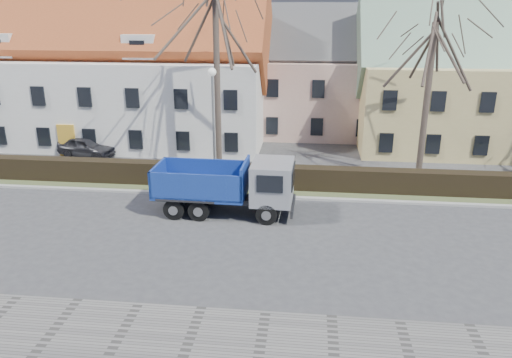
# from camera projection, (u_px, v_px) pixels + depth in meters

# --- Properties ---
(ground) EXTENTS (120.00, 120.00, 0.00)m
(ground) POSITION_uv_depth(u_px,v_px,m) (229.00, 233.00, 22.83)
(ground) COLOR #3A3A3C
(sidewalk_near) EXTENTS (80.00, 5.00, 0.08)m
(sidewalk_near) POSITION_uv_depth(u_px,v_px,m) (184.00, 356.00, 14.85)
(sidewalk_near) COLOR slate
(sidewalk_near) RESTS_ON ground
(curb_far) EXTENTS (80.00, 0.30, 0.12)m
(curb_far) POSITION_uv_depth(u_px,v_px,m) (243.00, 196.00, 27.12)
(curb_far) COLOR #9A9893
(curb_far) RESTS_ON ground
(grass_strip) EXTENTS (80.00, 3.00, 0.10)m
(grass_strip) POSITION_uv_depth(u_px,v_px,m) (247.00, 186.00, 28.62)
(grass_strip) COLOR #44502D
(grass_strip) RESTS_ON ground
(hedge) EXTENTS (60.00, 0.90, 1.30)m
(hedge) POSITION_uv_depth(u_px,v_px,m) (246.00, 177.00, 28.24)
(hedge) COLOR black
(hedge) RESTS_ON ground
(building_white) EXTENTS (26.80, 10.80, 9.50)m
(building_white) POSITION_uv_depth(u_px,v_px,m) (92.00, 76.00, 37.59)
(building_white) COLOR silver
(building_white) RESTS_ON ground
(building_pink) EXTENTS (10.80, 8.80, 8.00)m
(building_pink) POSITION_uv_depth(u_px,v_px,m) (318.00, 82.00, 39.82)
(building_pink) COLOR tan
(building_pink) RESTS_ON ground
(building_yellow) EXTENTS (18.80, 10.80, 8.50)m
(building_yellow) POSITION_uv_depth(u_px,v_px,m) (487.00, 87.00, 35.69)
(building_yellow) COLOR tan
(building_yellow) RESTS_ON ground
(tree_1) EXTENTS (9.20, 9.20, 12.65)m
(tree_1) POSITION_uv_depth(u_px,v_px,m) (217.00, 69.00, 28.89)
(tree_1) COLOR #41362D
(tree_1) RESTS_ON ground
(tree_2) EXTENTS (8.00, 8.00, 11.00)m
(tree_2) POSITION_uv_depth(u_px,v_px,m) (428.00, 87.00, 27.93)
(tree_2) COLOR #41362D
(tree_2) RESTS_ON ground
(dump_truck) EXTENTS (7.26, 2.85, 2.88)m
(dump_truck) POSITION_uv_depth(u_px,v_px,m) (220.00, 186.00, 24.62)
(dump_truck) COLOR navy
(dump_truck) RESTS_ON ground
(streetlight) EXTENTS (0.52, 0.52, 6.68)m
(streetlight) POSITION_uv_depth(u_px,v_px,m) (214.00, 126.00, 28.48)
(streetlight) COLOR gray
(streetlight) RESTS_ON ground
(cart_frame) EXTENTS (0.82, 0.50, 0.72)m
(cart_frame) POSITION_uv_depth(u_px,v_px,m) (174.00, 191.00, 26.96)
(cart_frame) COLOR silver
(cart_frame) RESTS_ON ground
(parked_car_a) EXTENTS (4.33, 2.50, 1.39)m
(parked_car_a) POSITION_uv_depth(u_px,v_px,m) (87.00, 147.00, 34.08)
(parked_car_a) COLOR #2B2B2F
(parked_car_a) RESTS_ON ground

